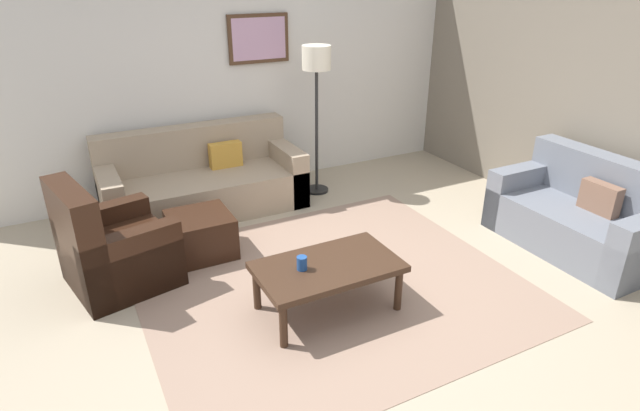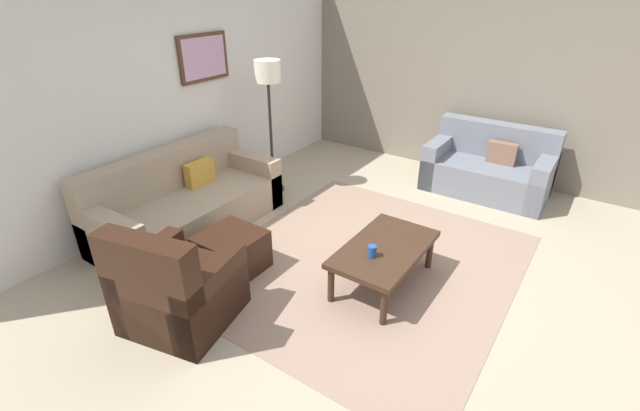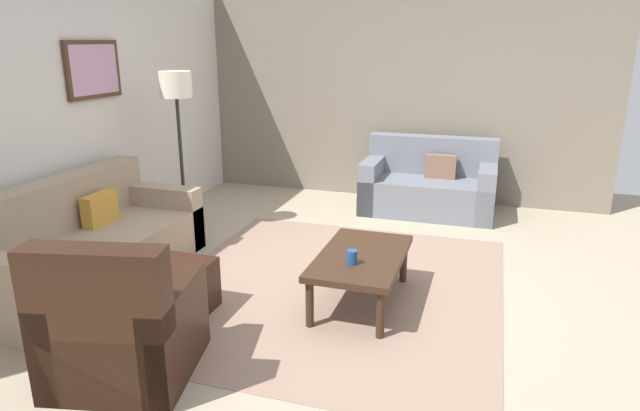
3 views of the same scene
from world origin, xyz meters
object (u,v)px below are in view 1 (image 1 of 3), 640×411
at_px(coffee_table, 328,270).
at_px(cup, 302,263).
at_px(couch_main, 202,182).
at_px(armchair_leather, 111,253).
at_px(couch_loveseat, 583,218).
at_px(lamp_standing, 317,73).
at_px(ottoman, 201,235).
at_px(framed_artwork, 259,39).

xyz_separation_m(coffee_table, cup, (-0.21, 0.02, 0.10)).
xyz_separation_m(couch_main, armchair_leather, (-1.12, -1.23, 0.01)).
xyz_separation_m(couch_loveseat, lamp_standing, (-1.64, 2.39, 1.11)).
xyz_separation_m(ottoman, lamp_standing, (1.65, 0.86, 1.21)).
bearing_deg(couch_main, coffee_table, -82.13).
bearing_deg(armchair_leather, cup, -42.12).
bearing_deg(armchair_leather, framed_artwork, 39.13).
distance_m(couch_loveseat, lamp_standing, 3.10).
bearing_deg(framed_artwork, armchair_leather, -140.87).
bearing_deg(framed_artwork, lamp_standing, -55.66).
xyz_separation_m(couch_loveseat, coffee_table, (-2.65, 0.21, 0.06)).
xyz_separation_m(couch_main, lamp_standing, (1.34, -0.19, 1.11)).
bearing_deg(couch_loveseat, armchair_leather, 161.80).
bearing_deg(couch_main, armchair_leather, -132.31).
height_order(ottoman, framed_artwork, framed_artwork).
relative_size(couch_loveseat, armchair_leather, 1.62).
distance_m(ottoman, framed_artwork, 2.46).
relative_size(armchair_leather, ottoman, 1.70).
bearing_deg(ottoman, lamp_standing, 27.43).
bearing_deg(couch_main, cup, -87.05).
relative_size(coffee_table, cup, 10.32).
height_order(ottoman, coffee_table, coffee_table).
height_order(couch_loveseat, coffee_table, couch_loveseat).
relative_size(couch_loveseat, coffee_table, 1.41).
relative_size(couch_main, lamp_standing, 1.25).
relative_size(couch_main, framed_artwork, 2.95).
distance_m(cup, framed_artwork, 3.16).
bearing_deg(lamp_standing, cup, -119.57).
height_order(ottoman, lamp_standing, lamp_standing).
xyz_separation_m(couch_loveseat, ottoman, (-3.29, 1.53, -0.10)).
bearing_deg(couch_main, lamp_standing, -8.02).
height_order(couch_loveseat, framed_artwork, framed_artwork).
height_order(coffee_table, lamp_standing, lamp_standing).
relative_size(couch_loveseat, cup, 14.50).
bearing_deg(cup, framed_artwork, 73.93).
distance_m(couch_main, coffee_table, 2.39).
relative_size(ottoman, cup, 5.25).
xyz_separation_m(couch_loveseat, cup, (-2.86, 0.23, 0.16)).
height_order(couch_main, lamp_standing, lamp_standing).
bearing_deg(lamp_standing, coffee_table, -115.01).
bearing_deg(armchair_leather, ottoman, 12.54).
xyz_separation_m(cup, framed_artwork, (0.80, 2.78, 1.27)).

